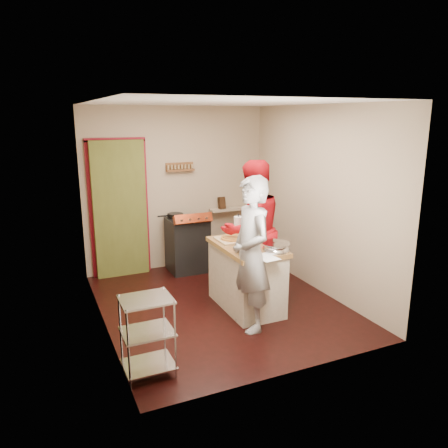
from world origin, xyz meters
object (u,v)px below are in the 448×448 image
Objects in this scene: person_stripe at (251,254)px; person_red at (252,230)px; island at (247,274)px; stove at (187,244)px; wire_shelving at (147,333)px.

person_red is (0.44, 0.82, 0.04)m from person_stripe.
stove is at bearing 98.07° from island.
wire_shelving is 0.44× the size of person_stripe.
stove is 0.56× the size of person_stripe.
person_red reaches higher than island.
person_stripe is 0.96× the size of person_red.
stove is 1.26× the size of wire_shelving.
person_stripe is at bearing -89.50° from stove.
island is at bearing -81.93° from stove.
stove reaches higher than wire_shelving.
island reaches higher than stove.
person_red is at bearing 35.87° from wire_shelving.
stove is 1.65m from island.
person_stripe reaches higher than wire_shelving.
wire_shelving is at bearing -69.67° from person_stripe.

